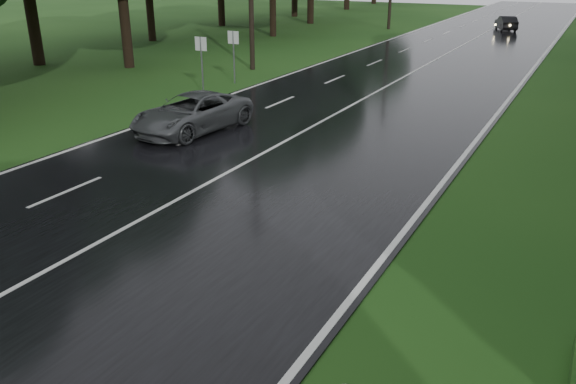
% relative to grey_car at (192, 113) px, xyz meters
% --- Properties ---
extents(ground, '(160.00, 160.00, 0.00)m').
position_rel_grey_car_xyz_m(ground, '(3.59, -8.46, -0.71)').
color(ground, '#204715').
rests_on(ground, ground).
extents(road, '(12.00, 140.00, 0.04)m').
position_rel_grey_car_xyz_m(road, '(3.59, 11.54, -0.69)').
color(road, black).
rests_on(road, ground).
extents(lane_center, '(0.12, 140.00, 0.01)m').
position_rel_grey_car_xyz_m(lane_center, '(3.59, 11.54, -0.67)').
color(lane_center, silver).
rests_on(lane_center, road).
extents(grey_car, '(2.78, 5.07, 1.35)m').
position_rel_grey_car_xyz_m(grey_car, '(0.00, 0.00, 0.00)').
color(grey_car, '#494C4D').
rests_on(grey_car, road).
extents(far_car, '(2.56, 3.97, 1.23)m').
position_rel_grey_car_xyz_m(far_car, '(4.78, 39.86, -0.06)').
color(far_car, black).
rests_on(far_car, road).
extents(utility_pole_mid, '(1.80, 0.28, 10.90)m').
position_rel_grey_car_xyz_m(utility_pole_mid, '(-4.91, 12.24, -0.71)').
color(utility_pole_mid, black).
rests_on(utility_pole_mid, ground).
extents(utility_pole_far, '(1.80, 0.28, 9.18)m').
position_rel_grey_car_xyz_m(utility_pole_far, '(-4.91, 36.22, -0.71)').
color(utility_pole_far, black).
rests_on(utility_pole_far, ground).
extents(road_sign_a, '(0.62, 0.10, 2.60)m').
position_rel_grey_car_xyz_m(road_sign_a, '(-3.61, 5.63, -0.71)').
color(road_sign_a, white).
rests_on(road_sign_a, ground).
extents(road_sign_b, '(0.62, 0.10, 2.59)m').
position_rel_grey_car_xyz_m(road_sign_b, '(-3.61, 8.34, -0.71)').
color(road_sign_b, white).
rests_on(road_sign_b, ground).
extents(tree_left_d, '(9.67, 9.67, 15.11)m').
position_rel_grey_car_xyz_m(tree_left_d, '(-11.66, 9.41, -0.71)').
color(tree_left_d, black).
rests_on(tree_left_d, ground).
extents(tree_left_e, '(9.18, 9.18, 14.34)m').
position_rel_grey_car_xyz_m(tree_left_e, '(-11.59, 26.48, -0.71)').
color(tree_left_e, black).
rests_on(tree_left_e, ground).
extents(tree_left_f, '(11.26, 11.26, 17.59)m').
position_rel_grey_car_xyz_m(tree_left_f, '(-13.46, 37.38, -0.71)').
color(tree_left_f, black).
rests_on(tree_left_f, ground).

